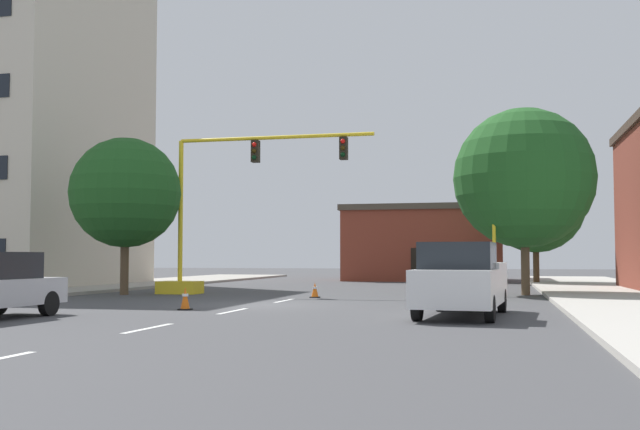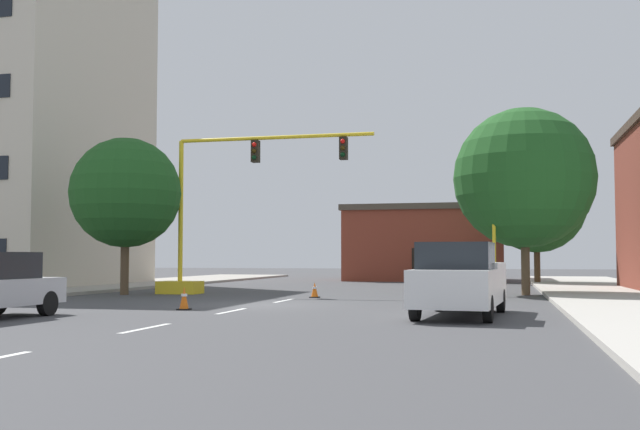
{
  "view_description": "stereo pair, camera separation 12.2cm",
  "coord_description": "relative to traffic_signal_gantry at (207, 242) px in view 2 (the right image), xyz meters",
  "views": [
    {
      "loc": [
        7.7,
        -24.08,
        1.6
      ],
      "look_at": [
        0.19,
        7.34,
        3.43
      ],
      "focal_mm": 41.96,
      "sensor_mm": 36.0,
      "label": 1
    },
    {
      "loc": [
        7.82,
        -24.05,
        1.6
      ],
      "look_at": [
        0.19,
        7.34,
        3.43
      ],
      "focal_mm": 41.96,
      "sensor_mm": 36.0,
      "label": 2
    }
  ],
  "objects": [
    {
      "name": "traffic_light_pole_right",
      "position": [
        12.23,
        0.66,
        1.25
      ],
      "size": [
        0.32,
        0.47,
        4.8
      ],
      "color": "yellow",
      "rests_on": "ground_plane"
    },
    {
      "name": "traffic_cone_roadside_a",
      "position": [
        5.29,
        -1.72,
        -1.97
      ],
      "size": [
        0.36,
        0.36,
        0.61
      ],
      "color": "black",
      "rests_on": "ground_plane"
    },
    {
      "name": "lane_stripe_seg_3",
      "position": [
        4.69,
        -4.0,
        -2.27
      ],
      "size": [
        0.16,
        2.4,
        0.01
      ],
      "primitive_type": "cube",
      "color": "silver",
      "rests_on": "ground_plane"
    },
    {
      "name": "traffic_cone_roadside_b",
      "position": [
        3.09,
        -9.32,
        -1.93
      ],
      "size": [
        0.36,
        0.36,
        0.7
      ],
      "color": "black",
      "rests_on": "ground_plane"
    },
    {
      "name": "traffic_signal_gantry",
      "position": [
        0.0,
        0.0,
        0.0
      ],
      "size": [
        9.56,
        1.2,
        6.83
      ],
      "color": "yellow",
      "rests_on": "ground_plane"
    },
    {
      "name": "building_brick_center",
      "position": [
        7.42,
        22.09,
        0.3
      ],
      "size": [
        10.79,
        8.61,
        5.12
      ],
      "color": "brown",
      "rests_on": "ground_plane"
    },
    {
      "name": "lane_stripe_seg_1",
      "position": [
        4.69,
        -15.0,
        -2.27
      ],
      "size": [
        0.16,
        2.4,
        0.01
      ],
      "primitive_type": "cube",
      "color": "silver",
      "rests_on": "ground_plane"
    },
    {
      "name": "tree_right_mid",
      "position": [
        13.49,
        2.33,
        2.71
      ],
      "size": [
        5.99,
        5.99,
        7.98
      ],
      "color": "brown",
      "rests_on": "ground_plane"
    },
    {
      "name": "tree_right_far",
      "position": [
        14.55,
        15.34,
        2.51
      ],
      "size": [
        5.85,
        5.85,
        7.71
      ],
      "color": "#4C3823",
      "rests_on": "ground_plane"
    },
    {
      "name": "pickup_truck_white",
      "position": [
        11.42,
        -9.94,
        -1.3
      ],
      "size": [
        2.43,
        5.54,
        1.99
      ],
      "color": "white",
      "rests_on": "ground_plane"
    },
    {
      "name": "tree_left_near",
      "position": [
        -3.22,
        -1.33,
        2.1
      ],
      "size": [
        4.75,
        4.75,
        6.76
      ],
      "color": "brown",
      "rests_on": "ground_plane"
    },
    {
      "name": "ground_plane",
      "position": [
        4.69,
        -6.5,
        -2.27
      ],
      "size": [
        160.0,
        160.0,
        0.0
      ],
      "primitive_type": "plane",
      "color": "#424244"
    },
    {
      "name": "sidewalk_left",
      "position": [
        -7.8,
        1.5,
        -2.2
      ],
      "size": [
        6.0,
        56.0,
        0.14
      ],
      "primitive_type": "cube",
      "color": "#9E998E",
      "rests_on": "ground_plane"
    },
    {
      "name": "sidewalk_right",
      "position": [
        17.19,
        1.5,
        -2.2
      ],
      "size": [
        6.0,
        56.0,
        0.14
      ],
      "primitive_type": "cube",
      "color": "#B2ADA3",
      "rests_on": "ground_plane"
    },
    {
      "name": "lane_stripe_seg_2",
      "position": [
        4.69,
        -9.5,
        -2.27
      ],
      "size": [
        0.16,
        2.4,
        0.01
      ],
      "primitive_type": "cube",
      "color": "silver",
      "rests_on": "ground_plane"
    }
  ]
}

